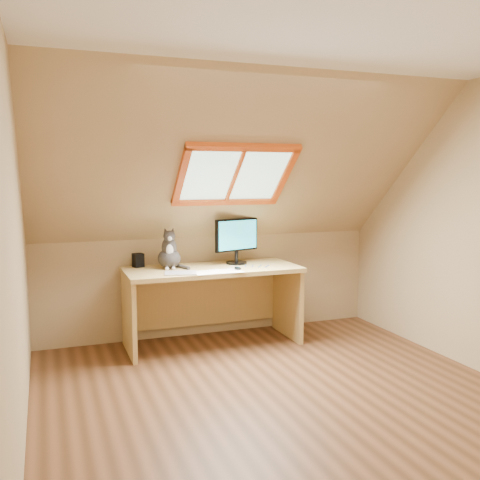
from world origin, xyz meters
name	(u,v)px	position (x,y,z in m)	size (l,w,h in m)	color
ground	(283,398)	(0.00, 0.00, 0.00)	(3.50, 3.50, 0.00)	brown
room_shell	(291,203)	(0.00, -0.09, 1.43)	(3.52, 3.52, 2.41)	tan
desk	(210,289)	(-0.11, 1.45, 0.52)	(1.65, 0.72, 0.75)	tan
monitor	(237,238)	(0.18, 1.48, 1.01)	(0.48, 0.21, 0.45)	black
cat	(169,254)	(-0.50, 1.47, 0.89)	(0.25, 0.29, 0.39)	#3D3836
desk_speaker	(138,260)	(-0.76, 1.63, 0.82)	(0.09, 0.09, 0.13)	black
graphics_tablet	(181,273)	(-0.47, 1.16, 0.76)	(0.28, 0.20, 0.01)	#B2B2B7
mouse	(238,268)	(0.07, 1.16, 0.77)	(0.05, 0.09, 0.03)	black
papers	(216,272)	(-0.15, 1.12, 0.75)	(0.33, 0.27, 0.00)	white
cables	(248,267)	(0.21, 1.26, 0.76)	(0.51, 0.26, 0.01)	silver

